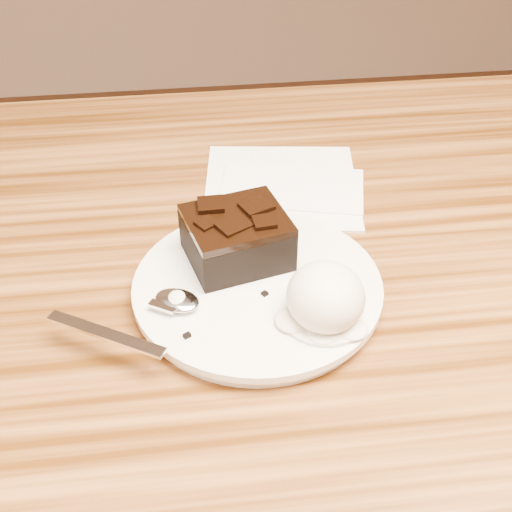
{
  "coord_description": "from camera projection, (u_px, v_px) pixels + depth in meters",
  "views": [
    {
      "loc": [
        -0.13,
        -0.47,
        1.17
      ],
      "look_at": [
        -0.07,
        -0.01,
        0.79
      ],
      "focal_mm": 48.76,
      "sensor_mm": 36.0,
      "label": 1
    }
  ],
  "objects": [
    {
      "name": "crumb_c",
      "position": [
        187.0,
        336.0,
        0.55
      ],
      "size": [
        0.01,
        0.01,
        0.0
      ],
      "primitive_type": "cube",
      "rotation": [
        0.0,
        0.0,
        0.48
      ],
      "color": "black",
      "rests_on": "plate"
    },
    {
      "name": "brownie",
      "position": [
        237.0,
        241.0,
        0.62
      ],
      "size": [
        0.1,
        0.09,
        0.04
      ],
      "primitive_type": "cube",
      "rotation": [
        0.0,
        0.0,
        0.25
      ],
      "color": "black",
      "rests_on": "plate"
    },
    {
      "name": "crumb_d",
      "position": [
        315.0,
        283.0,
        0.6
      ],
      "size": [
        0.01,
        0.01,
        0.0
      ],
      "primitive_type": "cube",
      "rotation": [
        0.0,
        0.0,
        1.45
      ],
      "color": "black",
      "rests_on": "plate"
    },
    {
      "name": "spoon",
      "position": [
        177.0,
        302.0,
        0.58
      ],
      "size": [
        0.15,
        0.11,
        0.01
      ],
      "primitive_type": null,
      "rotation": [
        0.0,
        0.0,
        1.03
      ],
      "color": "silver",
      "rests_on": "plate"
    },
    {
      "name": "napkin",
      "position": [
        281.0,
        185.0,
        0.75
      ],
      "size": [
        0.18,
        0.18,
        0.01
      ],
      "primitive_type": "cube",
      "rotation": [
        0.0,
        0.0,
        -0.13
      ],
      "color": "white",
      "rests_on": "dining_table"
    },
    {
      "name": "ice_cream_scoop",
      "position": [
        326.0,
        297.0,
        0.56
      ],
      "size": [
        0.06,
        0.07,
        0.05
      ],
      "primitive_type": "ellipsoid",
      "color": "white",
      "rests_on": "plate"
    },
    {
      "name": "melt_puddle",
      "position": [
        324.0,
        316.0,
        0.57
      ],
      "size": [
        0.07,
        0.07,
        0.0
      ],
      "primitive_type": "cylinder",
      "color": "white",
      "rests_on": "plate"
    },
    {
      "name": "dining_table",
      "position": [
        311.0,
        504.0,
        0.87
      ],
      "size": [
        1.2,
        0.8,
        0.75
      ],
      "primitive_type": null,
      "color": "#3E2008",
      "rests_on": "floor"
    },
    {
      "name": "crumb_b",
      "position": [
        265.0,
        294.0,
        0.59
      ],
      "size": [
        0.01,
        0.01,
        0.0
      ],
      "primitive_type": "cube",
      "rotation": [
        0.0,
        0.0,
        0.6
      ],
      "color": "black",
      "rests_on": "plate"
    },
    {
      "name": "plate",
      "position": [
        257.0,
        290.0,
        0.61
      ],
      "size": [
        0.22,
        0.22,
        0.02
      ],
      "primitive_type": "cylinder",
      "color": "white",
      "rests_on": "dining_table"
    },
    {
      "name": "crumb_a",
      "position": [
        329.0,
        274.0,
        0.61
      ],
      "size": [
        0.01,
        0.01,
        0.0
      ],
      "primitive_type": "cube",
      "rotation": [
        0.0,
        0.0,
        1.15
      ],
      "color": "black",
      "rests_on": "plate"
    }
  ]
}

